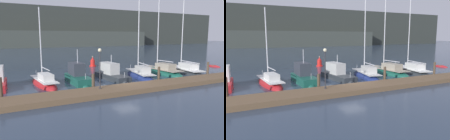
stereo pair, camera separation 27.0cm
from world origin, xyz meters
The scene contains 16 objects.
ground_plane centered at (0.00, 0.00, 0.00)m, with size 400.00×400.00×0.00m, color #2D3D51.
dock centered at (0.00, -2.01, 0.23)m, with size 30.11×2.80×0.45m, color brown.
mooring_pile_0 centered at (-11.73, -0.36, 0.98)m, with size 0.28×0.28×1.96m, color #4C3D2D.
mooring_pile_1 centered at (-3.91, -0.36, 0.81)m, with size 0.28×0.28×1.62m, color #4C3D2D.
mooring_pile_2 centered at (3.91, -0.36, 0.90)m, with size 0.28×0.28×1.80m, color #4C3D2D.
mooring_pile_3 centered at (11.73, -0.36, 0.95)m, with size 0.28×0.28×1.91m, color #4C3D2D.
sailboat_berth_2 centered at (-7.64, 4.37, 0.13)m, with size 2.49×7.17×8.84m.
motorboat_berth_3 centered at (-4.08, 3.72, 0.38)m, with size 1.92×5.71×4.38m.
motorboat_berth_4 centered at (0.20, 3.97, 0.33)m, with size 2.52×6.34×3.51m.
sailboat_berth_5 centered at (3.93, 3.34, 0.15)m, with size 3.28×7.40×10.27m.
sailboat_berth_6 centered at (8.07, 4.36, 0.14)m, with size 2.91×8.21×12.89m.
sailboat_berth_7 centered at (11.54, 3.46, 0.16)m, with size 3.68×8.76×11.03m.
channel_buoy centered at (2.43, 15.51, 0.62)m, with size 1.14×1.14×1.74m.
dock_lamppost centered at (-3.72, -1.54, 2.90)m, with size 0.32×0.32×3.63m.
hillside_backdrop centered at (-1.46, 95.96, 9.01)m, with size 240.00×23.00×19.53m.
rowboat_adrift centered at (20.71, 5.76, 0.00)m, with size 1.01×2.52×0.56m.
Camera 2 is at (-11.25, -19.34, 5.14)m, focal length 35.00 mm.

